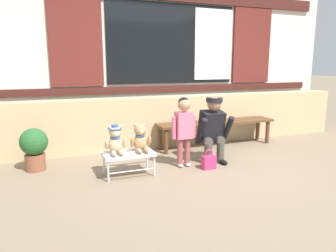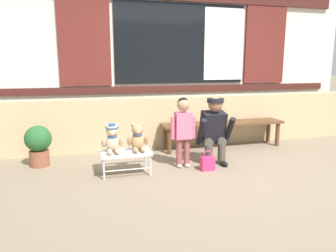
# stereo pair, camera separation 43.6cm
# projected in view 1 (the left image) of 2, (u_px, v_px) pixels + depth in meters

# --- Properties ---
(ground_plane) EXTENTS (60.00, 60.00, 0.00)m
(ground_plane) POSITION_uv_depth(u_px,v_px,m) (223.00, 168.00, 4.30)
(ground_plane) COLOR #84725B
(brick_low_wall) EXTENTS (6.48, 0.25, 0.85)m
(brick_low_wall) POSITION_uv_depth(u_px,v_px,m) (181.00, 120.00, 5.52)
(brick_low_wall) COLOR tan
(brick_low_wall) RESTS_ON ground
(shop_facade) EXTENTS (6.61, 0.26, 3.57)m
(shop_facade) POSITION_uv_depth(u_px,v_px,m) (171.00, 42.00, 5.73)
(shop_facade) COLOR silver
(shop_facade) RESTS_ON ground
(wooden_bench_long) EXTENTS (2.10, 0.40, 0.44)m
(wooden_bench_long) POSITION_uv_depth(u_px,v_px,m) (216.00, 125.00, 5.37)
(wooden_bench_long) COLOR brown
(wooden_bench_long) RESTS_ON ground
(small_display_bench) EXTENTS (0.64, 0.36, 0.30)m
(small_display_bench) POSITION_uv_depth(u_px,v_px,m) (129.00, 155.00, 3.97)
(small_display_bench) COLOR silver
(small_display_bench) RESTS_ON ground
(teddy_bear_with_hat) EXTENTS (0.28, 0.27, 0.36)m
(teddy_bear_with_hat) POSITION_uv_depth(u_px,v_px,m) (115.00, 140.00, 3.87)
(teddy_bear_with_hat) COLOR #CCB289
(teddy_bear_with_hat) RESTS_ON small_display_bench
(teddy_bear_plain) EXTENTS (0.28, 0.26, 0.36)m
(teddy_bear_plain) POSITION_uv_depth(u_px,v_px,m) (140.00, 139.00, 3.99)
(teddy_bear_plain) COLOR tan
(teddy_bear_plain) RESTS_ON small_display_bench
(child_standing) EXTENTS (0.35, 0.18, 0.96)m
(child_standing) POSITION_uv_depth(u_px,v_px,m) (184.00, 124.00, 4.26)
(child_standing) COLOR #994C4C
(child_standing) RESTS_ON ground
(adult_crouching) EXTENTS (0.50, 0.49, 0.95)m
(adult_crouching) POSITION_uv_depth(u_px,v_px,m) (213.00, 129.00, 4.50)
(adult_crouching) COLOR #4C473D
(adult_crouching) RESTS_ON ground
(handbag_on_ground) EXTENTS (0.18, 0.11, 0.27)m
(handbag_on_ground) POSITION_uv_depth(u_px,v_px,m) (209.00, 162.00, 4.25)
(handbag_on_ground) COLOR #E53370
(handbag_on_ground) RESTS_ON ground
(potted_plant) EXTENTS (0.36, 0.36, 0.57)m
(potted_plant) POSITION_uv_depth(u_px,v_px,m) (34.00, 147.00, 4.15)
(potted_plant) COLOR brown
(potted_plant) RESTS_ON ground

